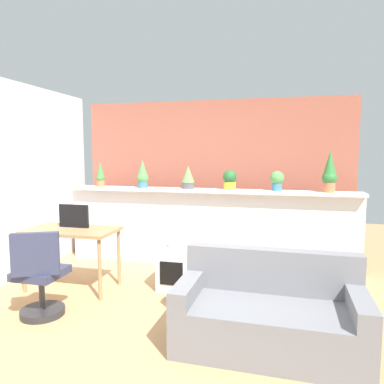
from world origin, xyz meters
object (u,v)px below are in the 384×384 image
object	(u,v)px
potted_plant_4	(277,180)
desk	(72,235)
potted_plant_5	(330,173)
couch	(269,315)
potted_plant_1	(143,175)
potted_plant_3	(230,180)
potted_plant_2	(188,177)
vase_on_shelf	(172,242)
potted_plant_0	(100,176)
tv_monitor	(74,216)
office_chair	(40,280)
side_cube_shelf	(176,268)

from	to	relation	value
potted_plant_4	desk	bearing A→B (deg)	-151.96
potted_plant_5	couch	size ratio (longest dim) A/B	0.35
potted_plant_1	potted_plant_3	world-z (taller)	potted_plant_1
potted_plant_2	potted_plant_5	xyz separation A→B (m)	(1.95, -0.05, 0.09)
potted_plant_1	vase_on_shelf	xyz separation A→B (m)	(0.73, -0.89, -0.77)
potted_plant_3	desk	size ratio (longest dim) A/B	0.26
potted_plant_5	potted_plant_1	bearing A→B (deg)	179.95
potted_plant_0	potted_plant_4	bearing A→B (deg)	1.06
potted_plant_0	potted_plant_1	size ratio (longest dim) A/B	0.94
potted_plant_2	tv_monitor	size ratio (longest dim) A/B	0.86
office_chair	couch	size ratio (longest dim) A/B	0.58
desk	office_chair	distance (m)	0.85
potted_plant_0	potted_plant_2	bearing A→B (deg)	1.71
potted_plant_0	tv_monitor	xyz separation A→B (m)	(0.24, -1.16, -0.43)
potted_plant_4	office_chair	distance (m)	3.22
potted_plant_1	couch	world-z (taller)	potted_plant_1
side_cube_shelf	vase_on_shelf	size ratio (longest dim) A/B	3.34
potted_plant_2	office_chair	bearing A→B (deg)	-116.04
potted_plant_1	couch	distance (m)	3.01
desk	couch	bearing A→B (deg)	-18.68
potted_plant_2	side_cube_shelf	world-z (taller)	potted_plant_2
office_chair	vase_on_shelf	world-z (taller)	office_chair
potted_plant_1	couch	xyz separation A→B (m)	(1.95, -2.04, -1.06)
potted_plant_1	office_chair	world-z (taller)	potted_plant_1
potted_plant_0	potted_plant_1	bearing A→B (deg)	-0.45
potted_plant_0	side_cube_shelf	world-z (taller)	potted_plant_0
potted_plant_5	potted_plant_3	bearing A→B (deg)	178.21
potted_plant_4	couch	distance (m)	2.33
potted_plant_4	tv_monitor	distance (m)	2.74
potted_plant_2	couch	distance (m)	2.64
tv_monitor	potted_plant_2	bearing A→B (deg)	46.09
potted_plant_1	potted_plant_2	size ratio (longest dim) A/B	1.24
potted_plant_2	desk	size ratio (longest dim) A/B	0.31
potted_plant_2	side_cube_shelf	xyz separation A→B (m)	(0.09, -0.97, -1.07)
potted_plant_3	potted_plant_5	xyz separation A→B (m)	(1.33, -0.04, 0.12)
potted_plant_0	office_chair	bearing A→B (deg)	-79.33
tv_monitor	couch	bearing A→B (deg)	-20.29
desk	office_chair	size ratio (longest dim) A/B	1.21
potted_plant_0	tv_monitor	world-z (taller)	potted_plant_0
potted_plant_2	office_chair	size ratio (longest dim) A/B	0.37
potted_plant_4	potted_plant_2	bearing A→B (deg)	-179.66
tv_monitor	side_cube_shelf	world-z (taller)	tv_monitor
office_chair	side_cube_shelf	bearing A→B (deg)	44.78
potted_plant_2	desk	bearing A→B (deg)	-131.75
potted_plant_3	office_chair	bearing A→B (deg)	-128.26
potted_plant_4	vase_on_shelf	bearing A→B (deg)	-142.54
desk	couch	world-z (taller)	couch
potted_plant_0	potted_plant_5	bearing A→B (deg)	-0.13
side_cube_shelf	desk	bearing A→B (deg)	-166.19
side_cube_shelf	potted_plant_5	bearing A→B (deg)	26.50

